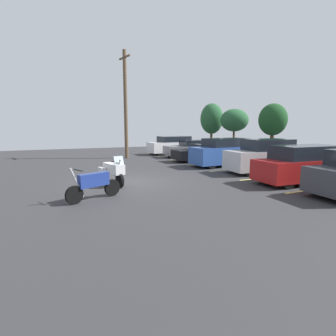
{
  "coord_description": "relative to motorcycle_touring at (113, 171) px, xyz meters",
  "views": [
    {
      "loc": [
        12.88,
        -3.46,
        2.75
      ],
      "look_at": [
        2.15,
        1.17,
        0.93
      ],
      "focal_mm": 28.91,
      "sensor_mm": 36.0,
      "label": 1
    }
  ],
  "objects": [
    {
      "name": "car_white",
      "position": [
        -11.78,
        8.38,
        0.22
      ],
      "size": [
        2.2,
        4.76,
        1.76
      ],
      "color": "white",
      "rests_on": "ground"
    },
    {
      "name": "tree_left",
      "position": [
        -10.23,
        19.6,
        2.75
      ],
      "size": [
        3.01,
        3.01,
        5.16
      ],
      "color": "#4C3823",
      "rests_on": "ground"
    },
    {
      "name": "car_grey",
      "position": [
        -8.93,
        8.85,
        0.08
      ],
      "size": [
        2.18,
        4.5,
        1.52
      ],
      "color": "slate",
      "rests_on": "ground"
    },
    {
      "name": "ground",
      "position": [
        -0.36,
        0.89,
        -0.72
      ],
      "size": [
        44.0,
        44.0,
        0.1
      ],
      "primitive_type": "cube",
      "color": "#2D2D30"
    },
    {
      "name": "car_red",
      "position": [
        3.21,
        8.6,
        0.25
      ],
      "size": [
        1.98,
        4.82,
        1.82
      ],
      "color": "maroon",
      "rests_on": "ground"
    },
    {
      "name": "motorcycle_touring",
      "position": [
        0.0,
        0.0,
        0.0
      ],
      "size": [
        2.28,
        1.01,
        1.42
      ],
      "color": "black",
      "rests_on": "ground"
    },
    {
      "name": "parking_stripes",
      "position": [
        -1.42,
        8.62,
        -0.67
      ],
      "size": [
        23.72,
        4.87,
        0.01
      ],
      "color": "#EAE066",
      "rests_on": "ground"
    },
    {
      "name": "motorcycle_second",
      "position": [
        2.34,
        -1.21,
        -0.07
      ],
      "size": [
        1.04,
        2.14,
        1.32
      ],
      "color": "black",
      "rests_on": "ground"
    },
    {
      "name": "tree_far_left",
      "position": [
        -16.26,
        19.07,
        2.8
      ],
      "size": [
        3.55,
        3.55,
        4.91
      ],
      "color": "#4C3823",
      "rests_on": "ground"
    },
    {
      "name": "tree_center_right",
      "position": [
        -20.02,
        18.07,
        3.07
      ],
      "size": [
        3.13,
        3.13,
        5.84
      ],
      "color": "#4C3823",
      "rests_on": "ground"
    },
    {
      "name": "utility_pole",
      "position": [
        -10.24,
        3.36,
        3.91
      ],
      "size": [
        1.78,
        0.51,
        8.92
      ],
      "color": "brown",
      "rests_on": "ground"
    },
    {
      "name": "car_silver",
      "position": [
        0.15,
        8.95,
        0.3
      ],
      "size": [
        2.19,
        4.45,
        1.99
      ],
      "color": "#B7B7BC",
      "rests_on": "ground"
    },
    {
      "name": "car_blue",
      "position": [
        -3.11,
        8.46,
        0.27
      ],
      "size": [
        2.12,
        4.92,
        1.91
      ],
      "color": "#2D519E",
      "rests_on": "ground"
    },
    {
      "name": "car_black",
      "position": [
        -6.05,
        8.47,
        -0.01
      ],
      "size": [
        1.93,
        4.85,
        1.35
      ],
      "color": "black",
      "rests_on": "ground"
    }
  ]
}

